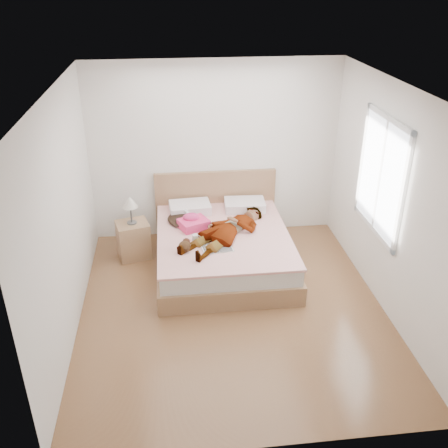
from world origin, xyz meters
name	(u,v)px	position (x,y,z in m)	size (l,w,h in m)	color
ground	(232,307)	(0.00, 0.00, 0.00)	(4.00, 4.00, 0.00)	#4C2918
woman	(227,227)	(0.04, 0.91, 0.62)	(0.59, 1.57, 0.22)	white
hair	(182,219)	(-0.53, 1.36, 0.55)	(0.40, 0.49, 0.07)	black
phone	(187,212)	(-0.46, 1.31, 0.68)	(0.04, 0.09, 0.01)	silver
room_shell	(381,176)	(1.77, 0.30, 1.50)	(4.00, 4.00, 4.00)	white
bed	(222,245)	(0.00, 1.04, 0.28)	(1.80, 2.08, 1.00)	olive
towel	(193,222)	(-0.39, 1.17, 0.59)	(0.46, 0.42, 0.20)	#FE457F
magazine	(217,248)	(-0.12, 0.55, 0.52)	(0.42, 0.31, 0.02)	white
coffee_mug	(195,238)	(-0.38, 0.79, 0.55)	(0.11, 0.08, 0.09)	silver
plush_toy	(185,245)	(-0.52, 0.56, 0.58)	(0.20, 0.25, 0.13)	black
nightstand	(133,237)	(-1.22, 1.37, 0.30)	(0.51, 0.47, 0.92)	olive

